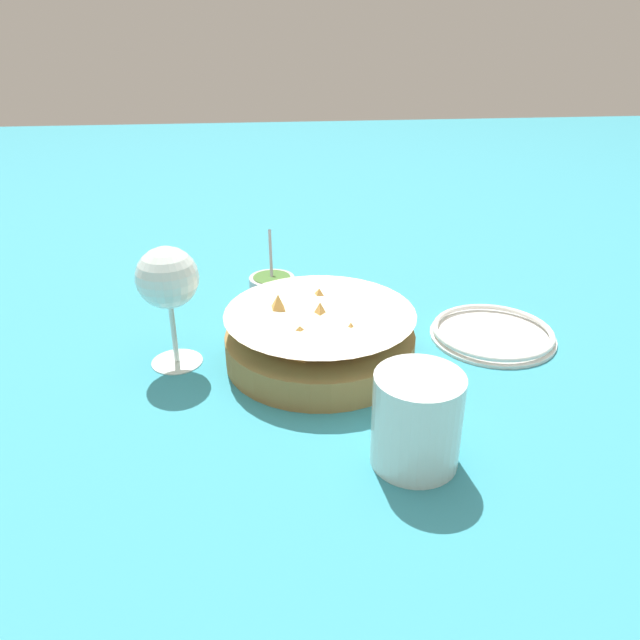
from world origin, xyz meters
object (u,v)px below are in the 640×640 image
wine_glass (168,281)px  side_plate (493,333)px  sauce_cup (272,286)px  food_basket (319,338)px  beer_mug (416,422)px

wine_glass → side_plate: size_ratio=0.91×
sauce_cup → side_plate: 0.36m
food_basket → wine_glass: bearing=85.8°
beer_mug → sauce_cup: bearing=17.3°
food_basket → side_plate: size_ratio=1.41×
side_plate → food_basket: bearing=98.4°
sauce_cup → side_plate: (-0.18, -0.32, -0.01)m
sauce_cup → beer_mug: (-0.44, -0.14, 0.03)m
sauce_cup → food_basket: bearing=-165.3°
wine_glass → beer_mug: wine_glass is taller
food_basket → wine_glass: (0.01, 0.20, 0.09)m
sauce_cup → wine_glass: size_ratio=0.64×
wine_glass → food_basket: bearing=-94.2°
beer_mug → side_plate: (0.26, -0.18, -0.04)m
food_basket → beer_mug: bearing=-160.2°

